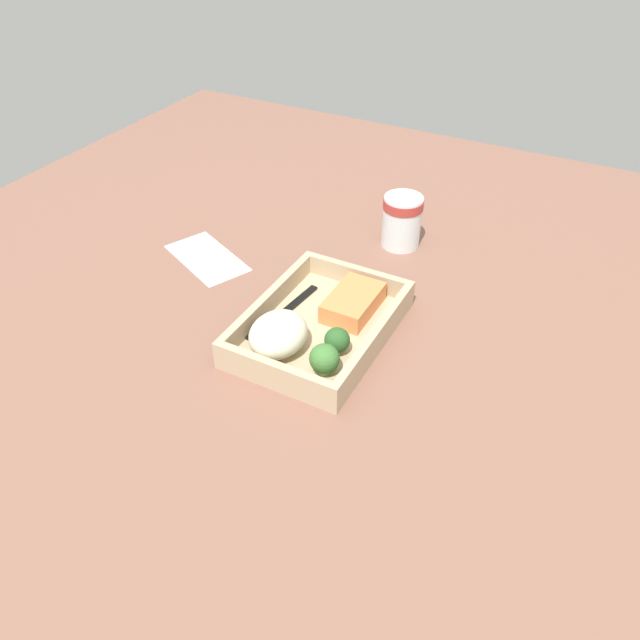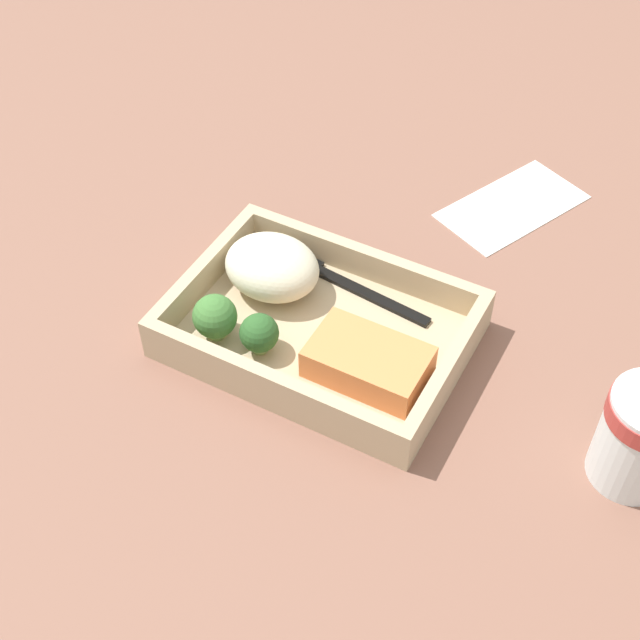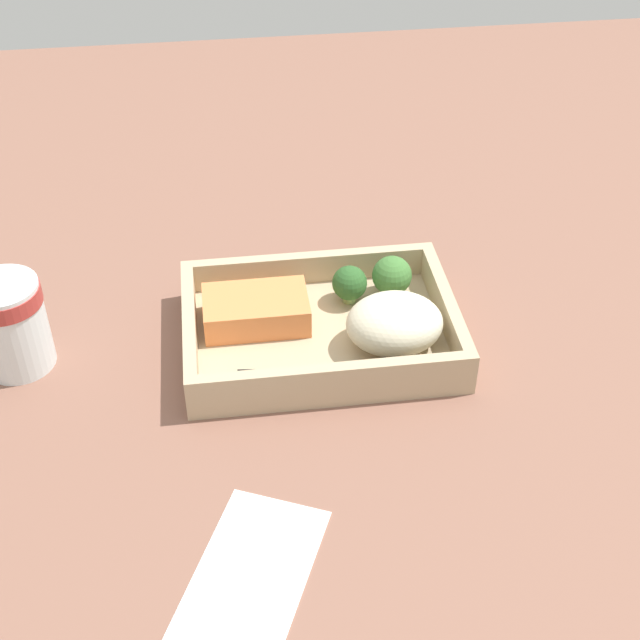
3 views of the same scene
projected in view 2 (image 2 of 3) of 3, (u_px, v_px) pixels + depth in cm
name	position (u px, v px, depth cm)	size (l,w,h in cm)	color
ground_plane	(320.00, 347.00, 83.02)	(160.00, 160.00, 2.00)	brown
takeout_tray	(320.00, 336.00, 81.85)	(26.20, 18.68, 1.20)	tan
tray_rim	(320.00, 319.00, 80.26)	(26.20, 18.68, 3.17)	tan
salmon_fillet	(368.00, 362.00, 76.92)	(10.23, 6.36, 3.01)	#F08549
mashed_potatoes	(272.00, 267.00, 83.41)	(9.22, 7.71, 5.30)	beige
broccoli_floret_1	(215.00, 317.00, 79.31)	(4.05, 4.05, 4.53)	#80A55D
broccoli_floret_2	(259.00, 334.00, 78.27)	(3.55, 3.55, 4.03)	#7B9C5A
fork	(347.00, 284.00, 85.30)	(15.89, 3.38, 0.44)	black
receipt_slip	(512.00, 206.00, 95.38)	(8.27, 15.85, 0.24)	white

